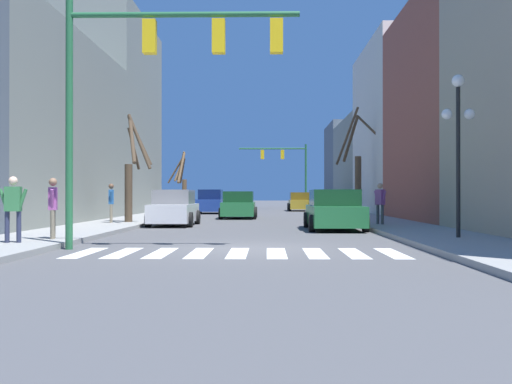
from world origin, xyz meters
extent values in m
plane|color=#4C4C4F|center=(0.00, 0.00, 0.00)|extent=(240.00, 240.00, 0.00)
cube|color=gray|center=(-5.98, 0.00, 0.07)|extent=(2.95, 90.00, 0.15)
cube|color=gray|center=(5.98, 0.00, 0.07)|extent=(2.95, 90.00, 0.15)
cube|color=gray|center=(-10.46, 11.44, 4.26)|extent=(6.00, 15.74, 8.52)
cube|color=gray|center=(-10.46, 25.08, 6.59)|extent=(6.00, 11.53, 13.17)
cube|color=#934C3D|center=(10.46, 14.23, 5.34)|extent=(6.00, 11.49, 10.68)
cube|color=beige|center=(10.46, 26.10, 5.79)|extent=(6.00, 12.25, 11.58)
cube|color=gray|center=(10.46, 39.22, 4.02)|extent=(6.00, 13.98, 8.04)
cube|color=#515B66|center=(10.46, 51.06, 4.54)|extent=(6.00, 9.70, 9.09)
cube|color=white|center=(-3.60, -1.18, 0.00)|extent=(0.45, 2.60, 0.01)
cube|color=white|center=(-2.70, -1.18, 0.00)|extent=(0.45, 2.60, 0.01)
cube|color=white|center=(-1.80, -1.18, 0.00)|extent=(0.45, 2.60, 0.01)
cube|color=white|center=(-0.90, -1.18, 0.00)|extent=(0.45, 2.60, 0.01)
cube|color=white|center=(0.00, -1.18, 0.00)|extent=(0.45, 2.60, 0.01)
cube|color=white|center=(0.90, -1.18, 0.00)|extent=(0.45, 2.60, 0.01)
cube|color=white|center=(1.80, -1.18, 0.00)|extent=(0.45, 2.60, 0.01)
cube|color=white|center=(2.70, -1.18, 0.00)|extent=(0.45, 2.60, 0.01)
cube|color=white|center=(3.60, -1.18, 0.00)|extent=(0.45, 2.60, 0.01)
cylinder|color=#236038|center=(-4.26, -0.32, 3.13)|extent=(0.18, 0.18, 6.25)
cylinder|color=#236038|center=(-1.38, -0.32, 5.85)|extent=(5.75, 0.14, 0.14)
cube|color=yellow|center=(-2.25, -0.32, 5.30)|extent=(0.32, 0.28, 0.84)
cube|color=yellow|center=(-0.52, -0.32, 5.30)|extent=(0.32, 0.28, 0.84)
cube|color=yellow|center=(0.91, -0.32, 5.30)|extent=(0.32, 0.28, 0.84)
cylinder|color=#236038|center=(4.26, 40.02, 3.00)|extent=(0.18, 0.18, 6.01)
cylinder|color=#236038|center=(1.18, 40.02, 5.61)|extent=(6.16, 0.14, 0.14)
cube|color=yellow|center=(2.10, 40.02, 5.06)|extent=(0.32, 0.28, 0.84)
cube|color=yellow|center=(0.25, 40.02, 5.06)|extent=(0.32, 0.28, 0.84)
cylinder|color=black|center=(6.13, 1.98, 2.29)|extent=(0.12, 0.12, 4.28)
sphere|color=white|center=(6.13, 1.98, 4.61)|extent=(0.36, 0.36, 0.36)
sphere|color=white|center=(5.81, 1.98, 3.66)|extent=(0.31, 0.31, 0.31)
sphere|color=white|center=(6.45, 1.98, 3.66)|extent=(0.31, 0.31, 0.31)
cube|color=#236B38|center=(-0.94, 19.13, 0.55)|extent=(1.82, 4.36, 0.75)
cube|color=#133A1E|center=(-0.94, 19.13, 1.24)|extent=(1.67, 2.27, 0.62)
cylinder|color=black|center=(-0.02, 17.78, 0.32)|extent=(0.22, 0.64, 0.64)
cylinder|color=black|center=(-1.87, 17.78, 0.32)|extent=(0.22, 0.64, 0.64)
cylinder|color=black|center=(-0.02, 20.48, 0.32)|extent=(0.22, 0.64, 0.64)
cylinder|color=black|center=(-1.87, 20.48, 0.32)|extent=(0.22, 0.64, 0.64)
cube|color=silver|center=(-3.40, 11.04, 0.56)|extent=(1.71, 4.33, 0.77)
cube|color=slate|center=(-3.40, 11.04, 1.26)|extent=(1.57, 2.25, 0.63)
cylinder|color=black|center=(-4.28, 12.38, 0.32)|extent=(0.22, 0.64, 0.64)
cylinder|color=black|center=(-2.53, 12.38, 0.32)|extent=(0.22, 0.64, 0.64)
cylinder|color=black|center=(-4.28, 9.70, 0.32)|extent=(0.22, 0.64, 0.64)
cylinder|color=black|center=(-2.53, 9.70, 0.32)|extent=(0.22, 0.64, 0.64)
cube|color=#236B38|center=(3.30, 8.20, 0.56)|extent=(1.92, 4.78, 0.76)
cube|color=#133A1E|center=(3.30, 8.20, 1.25)|extent=(1.77, 2.49, 0.62)
cylinder|color=black|center=(2.32, 9.68, 0.32)|extent=(0.22, 0.64, 0.64)
cylinder|color=black|center=(4.28, 9.68, 0.32)|extent=(0.22, 0.64, 0.64)
cylinder|color=black|center=(2.32, 6.71, 0.32)|extent=(0.22, 0.64, 0.64)
cylinder|color=black|center=(4.28, 6.71, 0.32)|extent=(0.22, 0.64, 0.64)
cube|color=#A38423|center=(3.40, 34.69, 0.55)|extent=(1.72, 4.17, 0.75)
cube|color=#594813|center=(3.40, 34.69, 1.24)|extent=(1.58, 2.17, 0.62)
cylinder|color=black|center=(2.52, 35.98, 0.32)|extent=(0.22, 0.64, 0.64)
cylinder|color=black|center=(4.28, 35.98, 0.32)|extent=(0.22, 0.64, 0.64)
cylinder|color=black|center=(2.52, 33.40, 0.32)|extent=(0.22, 0.64, 0.64)
cylinder|color=black|center=(4.28, 33.40, 0.32)|extent=(0.22, 0.64, 0.64)
cube|color=navy|center=(-3.38, 27.89, 0.60)|extent=(1.75, 4.21, 0.85)
cube|color=#0E1C46|center=(-3.38, 27.89, 1.37)|extent=(1.61, 2.19, 0.70)
cylinder|color=black|center=(-4.28, 29.19, 0.32)|extent=(0.22, 0.64, 0.64)
cylinder|color=black|center=(-2.49, 29.19, 0.32)|extent=(0.22, 0.64, 0.64)
cylinder|color=black|center=(-4.28, 26.59, 0.32)|extent=(0.22, 0.64, 0.64)
cylinder|color=black|center=(-2.49, 26.59, 0.32)|extent=(0.22, 0.64, 0.64)
cylinder|color=#7A705B|center=(-6.06, 10.56, 0.55)|extent=(0.12, 0.12, 0.80)
cylinder|color=#7A705B|center=(-6.13, 10.84, 0.55)|extent=(0.12, 0.12, 0.80)
cube|color=#235693|center=(-6.09, 10.70, 1.27)|extent=(0.31, 0.44, 0.63)
sphere|color=brown|center=(-6.09, 10.70, 1.73)|extent=(0.23, 0.23, 0.23)
cylinder|color=#235693|center=(-6.04, 10.48, 1.23)|extent=(0.15, 0.29, 0.61)
cylinder|color=#235693|center=(-6.15, 10.92, 1.23)|extent=(0.15, 0.29, 0.61)
cylinder|color=#282D47|center=(-5.90, -0.14, 0.55)|extent=(0.12, 0.12, 0.80)
cylinder|color=#282D47|center=(-5.61, -0.11, 0.55)|extent=(0.12, 0.12, 0.80)
cube|color=#337542|center=(-5.75, -0.13, 1.26)|extent=(0.41, 0.26, 0.63)
sphere|color=beige|center=(-5.75, -0.13, 1.72)|extent=(0.22, 0.22, 0.22)
cylinder|color=#337542|center=(-5.98, -0.15, 1.22)|extent=(0.28, 0.12, 0.61)
cylinder|color=#337542|center=(-5.53, -0.10, 1.22)|extent=(0.28, 0.12, 0.61)
cylinder|color=#4C4C51|center=(5.27, 9.68, 0.55)|extent=(0.12, 0.12, 0.80)
cylinder|color=#4C4C51|center=(5.41, 9.43, 0.55)|extent=(0.12, 0.12, 0.80)
cube|color=#9E4C93|center=(5.34, 9.55, 1.26)|extent=(0.38, 0.45, 0.63)
sphere|color=tan|center=(5.34, 9.55, 1.73)|extent=(0.22, 0.22, 0.22)
cylinder|color=#9E4C93|center=(5.23, 9.75, 1.22)|extent=(0.21, 0.28, 0.61)
cylinder|color=#9E4C93|center=(5.45, 9.36, 1.22)|extent=(0.21, 0.28, 0.61)
cylinder|color=#7A705B|center=(-5.20, 1.11, 0.55)|extent=(0.12, 0.12, 0.80)
cylinder|color=#7A705B|center=(-5.27, 1.39, 0.55)|extent=(0.12, 0.12, 0.80)
cube|color=#9E4C93|center=(-5.23, 1.25, 1.26)|extent=(0.31, 0.43, 0.63)
sphere|color=#8C664C|center=(-5.23, 1.25, 1.72)|extent=(0.22, 0.22, 0.22)
cylinder|color=#9E4C93|center=(-5.18, 1.04, 1.22)|extent=(0.16, 0.29, 0.61)
cylinder|color=#9E4C93|center=(-5.29, 1.47, 1.22)|extent=(0.16, 0.29, 0.61)
cylinder|color=brown|center=(-5.48, 29.34, 1.32)|extent=(0.34, 0.34, 2.34)
cylinder|color=brown|center=(-5.83, 29.76, 3.51)|extent=(0.84, 1.00, 2.18)
cylinder|color=brown|center=(-5.56, 28.27, 3.33)|extent=(0.32, 2.28, 2.37)
cylinder|color=brown|center=(-5.70, 29.73, 3.17)|extent=(0.61, 0.95, 1.92)
cylinder|color=brown|center=(-5.78, 28.87, 3.24)|extent=(0.72, 1.10, 1.86)
cylinder|color=brown|center=(-6.12, 29.49, 3.28)|extent=(1.39, 0.45, 2.17)
cylinder|color=brown|center=(6.41, 22.56, 1.96)|extent=(0.41, 0.41, 3.62)
cylinder|color=brown|center=(7.75, 22.29, 4.89)|extent=(2.78, 0.75, 2.87)
cylinder|color=brown|center=(5.76, 22.74, 5.07)|extent=(1.45, 0.52, 3.67)
cylinder|color=brown|center=(6.02, 23.08, 4.93)|extent=(0.94, 1.22, 2.94)
cylinder|color=#473828|center=(-5.50, 11.39, 1.43)|extent=(0.34, 0.34, 2.57)
cylinder|color=#473828|center=(-4.95, 11.08, 3.71)|extent=(1.23, 0.79, 2.52)
cylinder|color=#473828|center=(-5.12, 10.47, 3.70)|extent=(0.80, 2.00, 2.18)
cylinder|color=#473828|center=(-5.35, 11.82, 3.44)|extent=(0.40, 0.98, 1.87)
cylinder|color=#473828|center=(-4.98, 11.32, 3.77)|extent=(1.16, 0.29, 2.24)
camera|label=1|loc=(0.68, -15.14, 1.37)|focal=42.00mm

